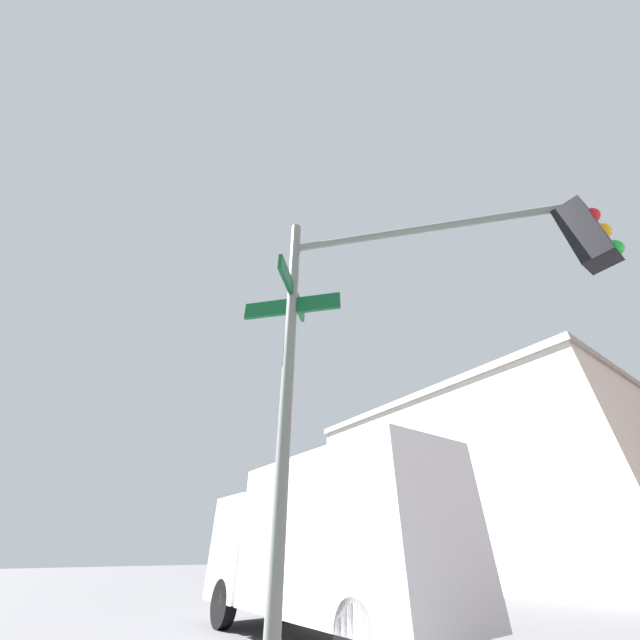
% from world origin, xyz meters
% --- Properties ---
extents(traffic_signal_near, '(2.94, 2.71, 5.18)m').
position_xyz_m(traffic_signal_near, '(-5.55, -6.17, 3.70)').
color(traffic_signal_near, slate).
rests_on(traffic_signal_near, ground_plane).
extents(building_stucco, '(18.45, 24.90, 9.79)m').
position_xyz_m(building_stucco, '(-17.07, 20.30, 4.90)').
color(building_stucco, beige).
rests_on(building_stucco, ground_plane).
extents(box_truck_second, '(7.59, 2.33, 3.45)m').
position_xyz_m(box_truck_second, '(-11.71, -3.13, 1.88)').
color(box_truck_second, silver).
rests_on(box_truck_second, ground_plane).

